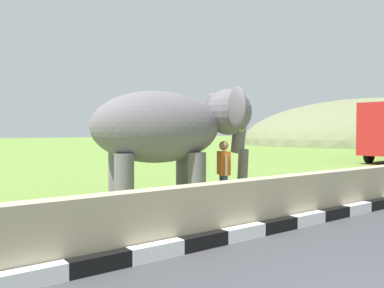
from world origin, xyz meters
The scene contains 5 objects.
striped_curb centered at (-0.35, 3.80, 0.12)m, with size 16.20×0.20×0.24m.
barrier_parapet centered at (2.00, 4.10, 0.50)m, with size 28.00×0.36×1.00m, color tan.
elephant centered at (1.47, 6.76, 1.95)m, with size 4.08×2.96×2.96m.
person_handler centered at (2.68, 6.23, 0.93)m, with size 0.38×0.64×1.66m.
hill_east centered at (55.00, 30.06, 0.00)m, with size 45.33×36.27×13.40m.
Camera 1 is at (-3.93, -1.24, 1.91)m, focal length 37.72 mm.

